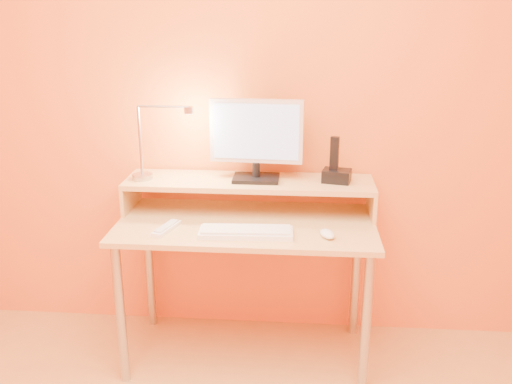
# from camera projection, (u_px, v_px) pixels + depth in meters

# --- Properties ---
(wall_back) EXTENTS (3.00, 0.04, 2.50)m
(wall_back) POSITION_uv_depth(u_px,v_px,m) (252.00, 98.00, 2.75)
(wall_back) COLOR orange
(wall_back) RESTS_ON floor
(desk_leg_fl) EXTENTS (0.04, 0.04, 0.69)m
(desk_leg_fl) POSITION_uv_depth(u_px,v_px,m) (121.00, 315.00, 2.54)
(desk_leg_fl) COLOR #B1B1B6
(desk_leg_fl) RESTS_ON floor
(desk_leg_fr) EXTENTS (0.04, 0.04, 0.69)m
(desk_leg_fr) POSITION_uv_depth(u_px,v_px,m) (366.00, 325.00, 2.45)
(desk_leg_fr) COLOR #B1B1B6
(desk_leg_fr) RESTS_ON floor
(desk_leg_bl) EXTENTS (0.04, 0.04, 0.69)m
(desk_leg_bl) POSITION_uv_depth(u_px,v_px,m) (150.00, 267.00, 3.01)
(desk_leg_bl) COLOR #B1B1B6
(desk_leg_bl) RESTS_ON floor
(desk_leg_br) EXTENTS (0.04, 0.04, 0.69)m
(desk_leg_br) POSITION_uv_depth(u_px,v_px,m) (356.00, 274.00, 2.93)
(desk_leg_br) COLOR #B1B1B6
(desk_leg_br) RESTS_ON floor
(desk_lower) EXTENTS (1.20, 0.60, 0.02)m
(desk_lower) POSITION_uv_depth(u_px,v_px,m) (246.00, 224.00, 2.62)
(desk_lower) COLOR #E4B167
(desk_lower) RESTS_ON floor
(shelf_riser_left) EXTENTS (0.02, 0.30, 0.14)m
(shelf_riser_left) POSITION_uv_depth(u_px,v_px,m) (131.00, 195.00, 2.78)
(shelf_riser_left) COLOR #E4B167
(shelf_riser_left) RESTS_ON desk_lower
(shelf_riser_right) EXTENTS (0.02, 0.30, 0.14)m
(shelf_riser_right) POSITION_uv_depth(u_px,v_px,m) (371.00, 201.00, 2.69)
(shelf_riser_right) COLOR #E4B167
(shelf_riser_right) RESTS_ON desk_lower
(desk_shelf) EXTENTS (1.20, 0.30, 0.02)m
(desk_shelf) POSITION_uv_depth(u_px,v_px,m) (249.00, 182.00, 2.71)
(desk_shelf) COLOR #E4B167
(desk_shelf) RESTS_ON desk_lower
(monitor_foot) EXTENTS (0.22, 0.16, 0.02)m
(monitor_foot) POSITION_uv_depth(u_px,v_px,m) (256.00, 178.00, 2.70)
(monitor_foot) COLOR black
(monitor_foot) RESTS_ON desk_shelf
(monitor_neck) EXTENTS (0.04, 0.04, 0.07)m
(monitor_neck) POSITION_uv_depth(u_px,v_px,m) (256.00, 169.00, 2.69)
(monitor_neck) COLOR black
(monitor_neck) RESTS_ON monitor_foot
(monitor_panel) EXTENTS (0.44, 0.06, 0.30)m
(monitor_panel) POSITION_uv_depth(u_px,v_px,m) (256.00, 131.00, 2.64)
(monitor_panel) COLOR silver
(monitor_panel) RESTS_ON monitor_neck
(monitor_back) EXTENTS (0.40, 0.04, 0.26)m
(monitor_back) POSITION_uv_depth(u_px,v_px,m) (257.00, 130.00, 2.66)
(monitor_back) COLOR black
(monitor_back) RESTS_ON monitor_panel
(monitor_screen) EXTENTS (0.40, 0.03, 0.26)m
(monitor_screen) POSITION_uv_depth(u_px,v_px,m) (256.00, 132.00, 2.62)
(monitor_screen) COLOR #93ACD7
(monitor_screen) RESTS_ON monitor_panel
(lamp_base) EXTENTS (0.10, 0.10, 0.02)m
(lamp_base) POSITION_uv_depth(u_px,v_px,m) (143.00, 177.00, 2.72)
(lamp_base) COLOR #B1B1B6
(lamp_base) RESTS_ON desk_shelf
(lamp_post) EXTENTS (0.01, 0.01, 0.33)m
(lamp_post) POSITION_uv_depth(u_px,v_px,m) (140.00, 141.00, 2.66)
(lamp_post) COLOR #B1B1B6
(lamp_post) RESTS_ON lamp_base
(lamp_arm) EXTENTS (0.24, 0.01, 0.01)m
(lamp_arm) POSITION_uv_depth(u_px,v_px,m) (163.00, 107.00, 2.60)
(lamp_arm) COLOR #B1B1B6
(lamp_arm) RESTS_ON lamp_post
(lamp_head) EXTENTS (0.04, 0.04, 0.03)m
(lamp_head) POSITION_uv_depth(u_px,v_px,m) (189.00, 110.00, 2.59)
(lamp_head) COLOR #B1B1B6
(lamp_head) RESTS_ON lamp_arm
(lamp_bulb) EXTENTS (0.03, 0.03, 0.00)m
(lamp_bulb) POSITION_uv_depth(u_px,v_px,m) (189.00, 114.00, 2.60)
(lamp_bulb) COLOR #FFEAC6
(lamp_bulb) RESTS_ON lamp_head
(phone_dock) EXTENTS (0.15, 0.13, 0.06)m
(phone_dock) POSITION_uv_depth(u_px,v_px,m) (337.00, 176.00, 2.67)
(phone_dock) COLOR black
(phone_dock) RESTS_ON desk_shelf
(phone_handset) EXTENTS (0.04, 0.03, 0.16)m
(phone_handset) POSITION_uv_depth(u_px,v_px,m) (334.00, 153.00, 2.63)
(phone_handset) COLOR black
(phone_handset) RESTS_ON phone_dock
(phone_led) EXTENTS (0.01, 0.00, 0.04)m
(phone_led) POSITION_uv_depth(u_px,v_px,m) (347.00, 179.00, 2.61)
(phone_led) COLOR blue
(phone_led) RESTS_ON phone_dock
(keyboard) EXTENTS (0.42, 0.15, 0.02)m
(keyboard) POSITION_uv_depth(u_px,v_px,m) (246.00, 233.00, 2.46)
(keyboard) COLOR white
(keyboard) RESTS_ON desk_lower
(mouse) EXTENTS (0.09, 0.11, 0.03)m
(mouse) POSITION_uv_depth(u_px,v_px,m) (327.00, 234.00, 2.43)
(mouse) COLOR white
(mouse) RESTS_ON desk_lower
(remote_control) EXTENTS (0.10, 0.19, 0.02)m
(remote_control) POSITION_uv_depth(u_px,v_px,m) (167.00, 228.00, 2.51)
(remote_control) COLOR white
(remote_control) RESTS_ON desk_lower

